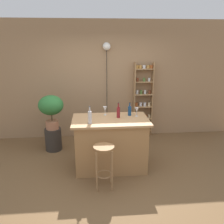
{
  "coord_description": "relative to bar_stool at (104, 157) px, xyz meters",
  "views": [
    {
      "loc": [
        -0.33,
        -3.77,
        2.3
      ],
      "look_at": [
        0.05,
        0.55,
        1.01
      ],
      "focal_mm": 38.18,
      "sensor_mm": 36.0,
      "label": 1
    }
  ],
  "objects": [
    {
      "name": "ground",
      "position": [
        0.16,
        0.36,
        -0.54
      ],
      "size": [
        12.0,
        12.0,
        0.0
      ],
      "primitive_type": "plane",
      "color": "brown"
    },
    {
      "name": "back_wall",
      "position": [
        0.16,
        2.31,
        0.86
      ],
      "size": [
        6.4,
        0.1,
        2.8
      ],
      "primitive_type": "cube",
      "color": "#997551",
      "rests_on": "ground"
    },
    {
      "name": "kitchen_counter",
      "position": [
        0.16,
        0.66,
        -0.06
      ],
      "size": [
        1.38,
        0.82,
        0.96
      ],
      "color": "#9E7042",
      "rests_on": "ground"
    },
    {
      "name": "bar_stool",
      "position": [
        0.0,
        0.0,
        0.0
      ],
      "size": [
        0.33,
        0.33,
        0.73
      ],
      "color": "#997047",
      "rests_on": "ground"
    },
    {
      "name": "spice_shelf",
      "position": [
        1.08,
        2.15,
        0.41
      ],
      "size": [
        0.46,
        0.18,
        1.84
      ],
      "color": "#A87F51",
      "rests_on": "ground"
    },
    {
      "name": "plant_stool",
      "position": [
        -1.03,
        1.52,
        -0.29
      ],
      "size": [
        0.36,
        0.36,
        0.49
      ],
      "primitive_type": "cylinder",
      "color": "#2D2823",
      "rests_on": "ground"
    },
    {
      "name": "potted_plant",
      "position": [
        -1.03,
        1.52,
        0.43
      ],
      "size": [
        0.53,
        0.47,
        0.74
      ],
      "color": "#A86B4C",
      "rests_on": "plant_stool"
    },
    {
      "name": "bottle_spirits_clear",
      "position": [
        0.54,
        0.85,
        0.51
      ],
      "size": [
        0.06,
        0.06,
        0.25
      ],
      "color": "navy",
      "rests_on": "kitchen_counter"
    },
    {
      "name": "bottle_sauce_amber",
      "position": [
        -0.21,
        0.44,
        0.53
      ],
      "size": [
        0.06,
        0.06,
        0.31
      ],
      "color": "#B2B2B7",
      "rests_on": "kitchen_counter"
    },
    {
      "name": "bottle_wine_red",
      "position": [
        0.31,
        0.73,
        0.53
      ],
      "size": [
        0.06,
        0.06,
        0.29
      ],
      "color": "maroon",
      "rests_on": "kitchen_counter"
    },
    {
      "name": "wine_glass_left",
      "position": [
        0.08,
        0.91,
        0.54
      ],
      "size": [
        0.07,
        0.07,
        0.16
      ],
      "color": "silver",
      "rests_on": "kitchen_counter"
    },
    {
      "name": "wine_glass_center",
      "position": [
        0.66,
        0.79,
        0.54
      ],
      "size": [
        0.07,
        0.07,
        0.16
      ],
      "color": "silver",
      "rests_on": "kitchen_counter"
    },
    {
      "name": "pendant_globe_light",
      "position": [
        0.2,
        2.2,
        1.6
      ],
      "size": [
        0.18,
        0.18,
        2.29
      ],
      "color": "black",
      "rests_on": "ground"
    }
  ]
}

